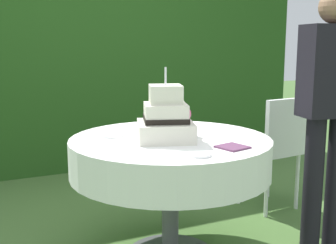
% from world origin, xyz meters
% --- Properties ---
extents(foliage_hedge, '(5.04, 0.43, 2.46)m').
position_xyz_m(foliage_hedge, '(0.00, 2.23, 1.23)').
color(foliage_hedge, '#234C19').
rests_on(foliage_hedge, ground_plane).
extents(cake_table, '(1.18, 1.18, 0.74)m').
position_xyz_m(cake_table, '(0.00, 0.00, 0.63)').
color(cake_table, '#4C4C51').
rests_on(cake_table, ground_plane).
extents(wedding_cake, '(0.40, 0.40, 0.42)m').
position_xyz_m(wedding_cake, '(-0.04, -0.04, 0.87)').
color(wedding_cake, silver).
rests_on(wedding_cake, cake_table).
extents(serving_plate_near, '(0.13, 0.13, 0.01)m').
position_xyz_m(serving_plate_near, '(-0.30, 0.18, 0.75)').
color(serving_plate_near, white).
rests_on(serving_plate_near, cake_table).
extents(serving_plate_far, '(0.11, 0.11, 0.01)m').
position_xyz_m(serving_plate_far, '(-0.05, -0.44, 0.75)').
color(serving_plate_far, white).
rests_on(serving_plate_far, cake_table).
extents(napkin_stack, '(0.17, 0.17, 0.01)m').
position_xyz_m(napkin_stack, '(0.19, -0.37, 0.75)').
color(napkin_stack, '#603856').
rests_on(napkin_stack, cake_table).
extents(garden_chair, '(0.43, 0.43, 0.89)m').
position_xyz_m(garden_chair, '(1.07, 0.35, 0.54)').
color(garden_chair, white).
rests_on(garden_chair, ground_plane).
extents(standing_person, '(0.39, 0.27, 1.60)m').
position_xyz_m(standing_person, '(0.93, -0.29, 0.93)').
color(standing_person, black).
rests_on(standing_person, ground_plane).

